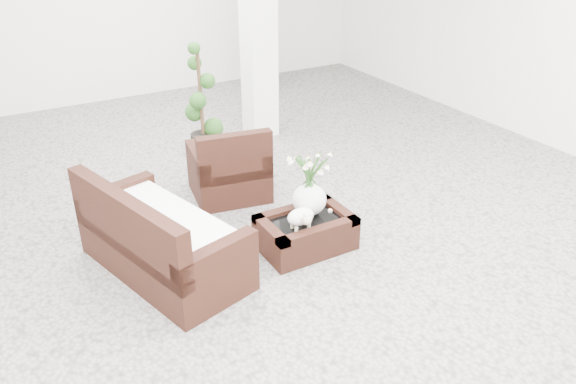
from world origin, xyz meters
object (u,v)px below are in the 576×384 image
coffee_table (305,234)px  armchair (228,160)px  loveseat (162,228)px  topiary (201,99)px

coffee_table → armchair: size_ratio=1.02×
loveseat → topiary: 2.88m
loveseat → topiary: (1.41, 2.49, 0.28)m
coffee_table → armchair: (-0.17, 1.43, 0.29)m
coffee_table → armchair: 1.47m
armchair → topiary: size_ratio=0.60×
coffee_table → topiary: bearing=88.4°
coffee_table → loveseat: 1.41m
armchair → loveseat: (-1.16, -1.10, 0.01)m
loveseat → coffee_table: bearing=-119.3°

